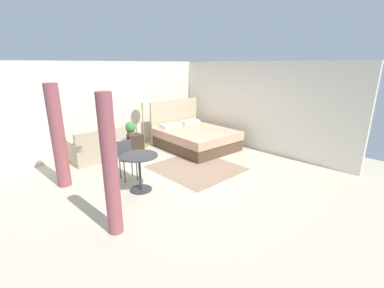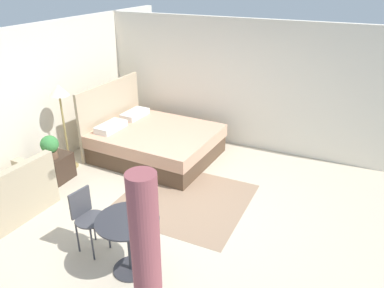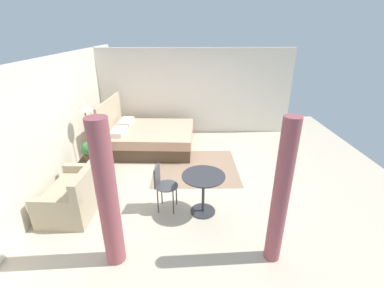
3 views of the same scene
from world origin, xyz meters
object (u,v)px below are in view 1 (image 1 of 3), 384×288
at_px(bed, 195,137).
at_px(potted_plant, 130,128).
at_px(nightstand, 134,142).
at_px(floor_lamp, 142,104).
at_px(cafe_chair_near_window, 126,156).
at_px(couch, 98,149).
at_px(balcony_table, 139,166).

relative_size(bed, potted_plant, 5.69).
bearing_deg(potted_plant, nightstand, 9.97).
distance_m(nightstand, floor_lamp, 1.19).
distance_m(floor_lamp, cafe_chair_near_window, 2.56).
bearing_deg(nightstand, potted_plant, -170.03).
distance_m(nightstand, potted_plant, 0.47).
bearing_deg(couch, bed, -20.23).
distance_m(bed, nightstand, 1.83).
bearing_deg(balcony_table, bed, 25.25).
height_order(couch, cafe_chair_near_window, couch).
height_order(bed, balcony_table, bed).
bearing_deg(couch, floor_lamp, 8.35).
xyz_separation_m(couch, cafe_chair_near_window, (-0.05, -1.57, 0.24)).
bearing_deg(balcony_table, nightstand, 61.22).
xyz_separation_m(potted_plant, cafe_chair_near_window, (-1.09, -1.64, -0.16)).
relative_size(couch, balcony_table, 1.80).
height_order(balcony_table, cafe_chair_near_window, cafe_chair_near_window).
bearing_deg(floor_lamp, couch, -171.65).
distance_m(nightstand, cafe_chair_near_window, 2.06).
relative_size(potted_plant, floor_lamp, 0.26).
bearing_deg(nightstand, cafe_chair_near_window, -125.63).
height_order(couch, potted_plant, potted_plant).
bearing_deg(balcony_table, potted_plant, 62.94).
relative_size(nightstand, floor_lamp, 0.30).
distance_m(floor_lamp, balcony_table, 3.17).
relative_size(couch, floor_lamp, 0.86).
distance_m(bed, cafe_chair_near_window, 2.76).
distance_m(nightstand, balcony_table, 2.72).
bearing_deg(cafe_chair_near_window, couch, 88.26).
relative_size(bed, cafe_chair_near_window, 2.69).
bearing_deg(cafe_chair_near_window, nightstand, 54.37).
bearing_deg(potted_plant, couch, -176.26).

